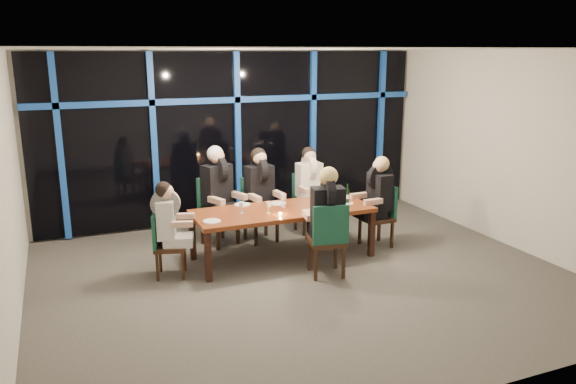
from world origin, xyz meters
name	(u,v)px	position (x,y,z in m)	size (l,w,h in m)	color
room	(306,128)	(0.00, 0.00, 2.02)	(7.04, 7.00, 3.02)	#54504A
window_wall	(238,134)	(0.01, 2.93, 1.55)	(6.86, 0.43, 2.94)	black
dining_table	(283,213)	(0.00, 0.80, 0.68)	(2.60, 1.00, 0.75)	brown
chair_far_left	(216,207)	(-0.72, 1.83, 0.60)	(0.64, 0.64, 1.07)	#311C10
chair_far_mid	(258,205)	(-0.05, 1.73, 0.57)	(0.54, 0.54, 1.03)	#311C10
chair_far_right	(308,199)	(0.89, 1.87, 0.55)	(0.46, 0.46, 0.98)	#311C10
chair_end_left	(164,241)	(-1.73, 0.77, 0.50)	(0.52, 0.52, 0.90)	#311C10
chair_end_right	(381,212)	(1.62, 0.72, 0.54)	(0.46, 0.46, 0.97)	#311C10
chair_near_mid	(328,236)	(0.29, -0.11, 0.58)	(0.56, 0.56, 1.03)	#311C10
diner_far_left	(218,181)	(-0.69, 1.75, 1.02)	(0.66, 0.73, 1.04)	black
diner_far_mid	(260,182)	(-0.03, 1.65, 0.98)	(0.55, 0.67, 1.00)	black
diner_far_right	(310,177)	(0.89, 1.79, 0.94)	(0.49, 0.61, 0.96)	white
diner_end_left	(169,215)	(-1.66, 0.75, 0.86)	(0.61, 0.53, 0.88)	black
diner_end_right	(378,189)	(1.54, 0.72, 0.93)	(0.61, 0.49, 0.94)	black
diner_near_mid	(327,205)	(0.30, -0.02, 0.98)	(0.57, 0.69, 1.01)	black
plate_far_left	(242,205)	(-0.47, 1.23, 0.76)	(0.24, 0.24, 0.01)	white
plate_far_mid	(278,203)	(0.04, 1.09, 0.76)	(0.24, 0.24, 0.01)	white
plate_far_right	(325,196)	(0.89, 1.22, 0.76)	(0.24, 0.24, 0.01)	white
plate_end_left	(212,221)	(-1.12, 0.58, 0.76)	(0.24, 0.24, 0.01)	white
plate_end_right	(345,203)	(0.98, 0.71, 0.76)	(0.24, 0.24, 0.01)	white
plate_near_mid	(317,210)	(0.42, 0.53, 0.76)	(0.24, 0.24, 0.01)	white
wine_bottle	(347,196)	(1.01, 0.71, 0.87)	(0.07, 0.07, 0.30)	black
water_pitcher	(326,199)	(0.66, 0.72, 0.85)	(0.13, 0.11, 0.20)	silver
tea_light	(280,214)	(-0.14, 0.54, 0.77)	(0.05, 0.05, 0.03)	#FFAB4C
wine_glass_a	(268,205)	(-0.27, 0.67, 0.87)	(0.07, 0.07, 0.17)	white
wine_glass_b	(283,198)	(0.06, 0.91, 0.88)	(0.07, 0.07, 0.18)	silver
wine_glass_c	(317,196)	(0.54, 0.79, 0.89)	(0.08, 0.08, 0.20)	silver
wine_glass_d	(241,205)	(-0.62, 0.83, 0.87)	(0.06, 0.06, 0.16)	silver
wine_glass_e	(332,192)	(0.87, 0.94, 0.88)	(0.07, 0.07, 0.18)	silver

